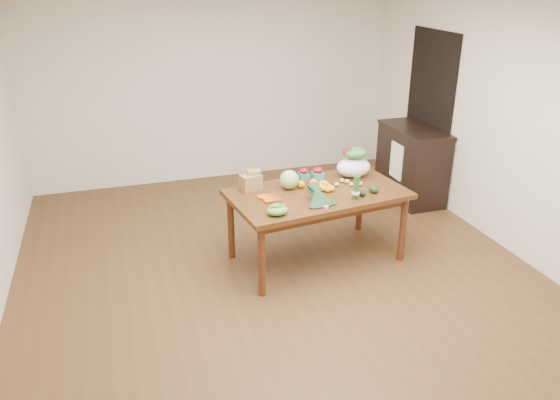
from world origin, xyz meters
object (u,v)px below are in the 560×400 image
object	(u,v)px
cabbage	(289,180)
asparagus_bundle	(356,187)
kale_bunch	(321,196)
salad_bag	(354,164)
dining_table	(316,226)
mandarin_cluster	(325,185)
cabinet	(412,163)
paper_bag	(251,181)

from	to	relation	value
cabbage	asparagus_bundle	size ratio (longest dim) A/B	0.77
kale_bunch	salad_bag	xyz separation A→B (m)	(0.60, 0.59, 0.06)
dining_table	salad_bag	distance (m)	0.78
cabbage	salad_bag	size ratio (longest dim) A/B	0.52
kale_bunch	mandarin_cluster	bearing A→B (deg)	53.40
asparagus_bundle	salad_bag	distance (m)	0.62
cabinet	salad_bag	bearing A→B (deg)	-144.84
asparagus_bundle	paper_bag	bearing A→B (deg)	141.21
salad_bag	paper_bag	bearing A→B (deg)	-178.47
paper_bag	asparagus_bundle	distance (m)	1.04
dining_table	mandarin_cluster	bearing A→B (deg)	1.10
dining_table	asparagus_bundle	bearing A→B (deg)	-53.48
cabbage	paper_bag	bearing A→B (deg)	165.71
cabinet	cabbage	xyz separation A→B (m)	(-1.99, -1.00, 0.38)
dining_table	asparagus_bundle	world-z (taller)	asparagus_bundle
dining_table	kale_bunch	xyz separation A→B (m)	(-0.09, -0.30, 0.45)
mandarin_cluster	asparagus_bundle	distance (m)	0.36
cabbage	salad_bag	distance (m)	0.77
dining_table	mandarin_cluster	xyz separation A→B (m)	(0.09, 0.01, 0.42)
cabinet	paper_bag	distance (m)	2.56
dining_table	cabinet	size ratio (longest dim) A/B	1.68
paper_bag	salad_bag	xyz separation A→B (m)	(1.13, 0.03, 0.05)
asparagus_bundle	cabbage	bearing A→B (deg)	131.73
paper_bag	cabbage	xyz separation A→B (m)	(0.37, -0.09, 0.00)
dining_table	cabinet	xyz separation A→B (m)	(1.75, 1.16, 0.10)
mandarin_cluster	cabbage	bearing A→B (deg)	156.00
cabbage	kale_bunch	xyz separation A→B (m)	(0.15, -0.46, -0.02)
cabbage	asparagus_bundle	xyz separation A→B (m)	(0.52, -0.45, 0.03)
dining_table	mandarin_cluster	distance (m)	0.43
paper_bag	kale_bunch	world-z (taller)	paper_bag
paper_bag	dining_table	bearing A→B (deg)	-22.59
paper_bag	salad_bag	world-z (taller)	salad_bag
dining_table	kale_bunch	world-z (taller)	kale_bunch
dining_table	paper_bag	distance (m)	0.81
cabbage	asparagus_bundle	world-z (taller)	asparagus_bundle
paper_bag	mandarin_cluster	size ratio (longest dim) A/B	1.47
asparagus_bundle	mandarin_cluster	bearing A→B (deg)	114.52
paper_bag	cabbage	size ratio (longest dim) A/B	1.38
mandarin_cluster	dining_table	bearing A→B (deg)	-171.44
cabinet	cabbage	bearing A→B (deg)	-153.42
cabinet	asparagus_bundle	bearing A→B (deg)	-135.67
mandarin_cluster	kale_bunch	xyz separation A→B (m)	(-0.18, -0.31, 0.03)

